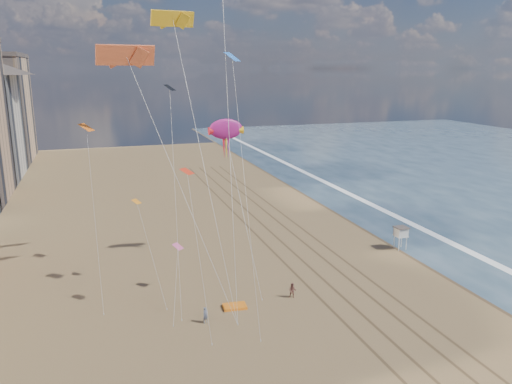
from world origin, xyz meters
TOP-DOWN VIEW (x-y plane):
  - wet_sand at (19.00, 40.00)m, footprint 260.00×260.00m
  - foam at (23.20, 40.00)m, footprint 260.00×260.00m
  - tracks at (2.55, 30.00)m, footprint 7.68×120.00m
  - lifeguard_stand at (15.13, 26.71)m, footprint 1.69×1.69m
  - grounded_kite at (-10.21, 17.36)m, footprint 2.42×1.64m
  - show_kite at (-7.27, 31.12)m, footprint 4.29×7.04m
  - kite_flyer_a at (-13.63, 15.26)m, footprint 0.68×0.62m
  - kite_flyer_b at (-3.87, 17.63)m, footprint 0.99×0.91m
  - parafoils at (-14.08, 23.71)m, footprint 14.46×10.02m
  - small_kites at (-15.95, 24.17)m, footprint 15.27×14.19m

SIDE VIEW (x-z plane):
  - wet_sand at x=19.00m, z-range 0.00..0.00m
  - foam at x=23.20m, z-range 0.00..0.00m
  - tracks at x=2.55m, z-range 0.00..0.01m
  - grounded_kite at x=-10.21m, z-range 0.00..0.26m
  - kite_flyer_a at x=-13.63m, z-range 0.00..1.56m
  - kite_flyer_b at x=-3.87m, z-range 0.00..1.64m
  - lifeguard_stand at x=15.13m, z-range 0.82..3.87m
  - show_kite at x=-7.27m, z-range 6.12..26.22m
  - small_kites at x=-15.95m, z-range 6.67..26.68m
  - parafoils at x=-14.08m, z-range 23.37..35.46m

